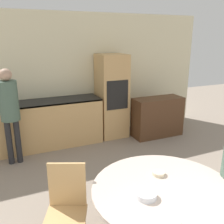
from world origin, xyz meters
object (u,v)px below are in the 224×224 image
(oven_unit, at_px, (112,96))
(person_standing, at_px, (9,106))
(sideboard, at_px, (157,117))
(bowl_centre, at_px, (146,195))
(bowl_near, at_px, (159,173))
(dining_table, at_px, (163,208))
(chair_far_left, at_px, (67,204))

(oven_unit, distance_m, person_standing, 2.12)
(sideboard, xyz_separation_m, bowl_centre, (-1.96, -2.75, 0.35))
(bowl_near, bearing_deg, sideboard, 56.32)
(oven_unit, height_order, dining_table, oven_unit)
(sideboard, bearing_deg, oven_unit, 155.27)
(bowl_centre, bearing_deg, chair_far_left, 139.77)
(sideboard, height_order, bowl_centre, sideboard)
(sideboard, xyz_separation_m, person_standing, (-2.97, -0.08, 0.60))
(chair_far_left, relative_size, bowl_centre, 4.95)
(chair_far_left, bearing_deg, oven_unit, 81.18)
(oven_unit, xyz_separation_m, dining_table, (-0.82, -3.12, -0.36))
(bowl_near, height_order, bowl_centre, bowl_centre)
(dining_table, relative_size, bowl_centre, 7.44)
(dining_table, height_order, person_standing, person_standing)
(person_standing, bearing_deg, chair_far_left, -79.57)
(dining_table, distance_m, chair_far_left, 0.96)
(dining_table, relative_size, chair_far_left, 1.50)
(sideboard, height_order, person_standing, person_standing)
(sideboard, relative_size, chair_far_left, 1.19)
(bowl_centre, bearing_deg, dining_table, 12.52)
(dining_table, bearing_deg, oven_unit, 75.23)
(person_standing, xyz_separation_m, bowl_near, (1.32, -2.39, -0.26))
(oven_unit, xyz_separation_m, bowl_near, (-0.74, -2.89, -0.12))
(person_standing, height_order, bowl_centre, person_standing)
(oven_unit, bearing_deg, chair_far_left, -122.00)
(person_standing, xyz_separation_m, bowl_centre, (1.00, -2.67, -0.25))
(chair_far_left, height_order, bowl_near, chair_far_left)
(dining_table, relative_size, person_standing, 0.84)
(dining_table, height_order, bowl_centre, bowl_centre)
(sideboard, distance_m, bowl_centre, 3.40)
(dining_table, distance_m, person_standing, 2.93)
(sideboard, bearing_deg, chair_far_left, -138.96)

